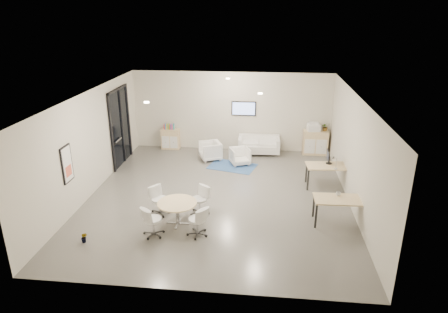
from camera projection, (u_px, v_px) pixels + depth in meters
name	position (u px, v px, depth m)	size (l,w,h in m)	color
room_shell	(218.00, 148.00, 11.97)	(9.60, 10.60, 4.80)	#5E5B55
glass_door	(120.00, 125.00, 14.73)	(0.09, 1.90, 2.85)	black
artwork	(67.00, 164.00, 10.90)	(0.05, 0.54, 1.04)	black
wall_tv	(244.00, 109.00, 16.03)	(0.98, 0.06, 0.58)	black
ceiling_spots	(215.00, 90.00, 12.21)	(3.14, 4.14, 0.03)	#FFEAC6
sideboard_left	(171.00, 139.00, 16.62)	(0.75, 0.39, 0.84)	tan
sideboard_right	(315.00, 143.00, 15.97)	(0.98, 0.47, 0.98)	tan
books	(169.00, 127.00, 16.44)	(0.44, 0.14, 0.22)	red
printer	(314.00, 127.00, 15.76)	(0.53, 0.46, 0.34)	white
loveseat	(259.00, 145.00, 16.10)	(1.67, 0.87, 0.62)	silver
blue_rug	(232.00, 166.00, 14.87)	(1.68, 1.12, 0.01)	#2B5385
armchair_left	(210.00, 150.00, 15.43)	(0.76, 0.71, 0.78)	silver
armchair_right	(240.00, 155.00, 14.97)	(0.68, 0.64, 0.70)	silver
desk_rear	(329.00, 168.00, 12.94)	(1.53, 0.86, 0.77)	tan
desk_front	(341.00, 201.00, 10.73)	(1.45, 0.76, 0.74)	tan
monitor	(328.00, 157.00, 12.97)	(0.20, 0.50, 0.44)	black
round_table	(177.00, 205.00, 10.74)	(1.07, 1.07, 0.65)	tan
meeting_chairs	(177.00, 210.00, 10.79)	(2.07, 2.07, 0.82)	white
plant_cabinet	(325.00, 128.00, 15.73)	(0.30, 0.34, 0.26)	#3F7F3F
plant_floor	(85.00, 240.00, 10.04)	(0.16, 0.29, 0.13)	#3F7F3F
cup	(338.00, 193.00, 10.87)	(0.13, 0.10, 0.13)	white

